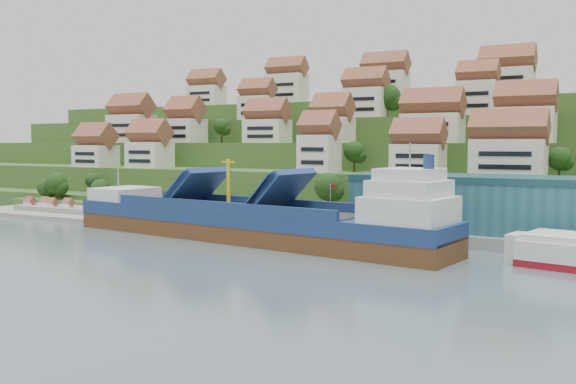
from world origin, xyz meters
The scene contains 10 objects.
ground centered at (0.00, 0.00, 0.00)m, with size 300.00×300.00×0.00m, color slate.
quay centered at (20.00, 15.00, 1.10)m, with size 180.00×14.00×2.20m, color gray.
pebble_beach centered at (-58.00, 12.00, 0.50)m, with size 45.00×20.00×1.00m, color gray.
hillside centered at (0.00, 103.55, 10.66)m, with size 260.00×128.00×31.00m.
hillside_village centered at (5.70, 61.27, 24.51)m, with size 156.85×63.04×29.59m.
hillside_trees centered at (-10.51, 46.54, 17.84)m, with size 130.38×62.65×31.48m.
warehouse centered at (52.00, 17.00, 7.20)m, with size 60.00×15.00×10.00m, color #265E68.
flagpole centered at (18.11, 10.00, 6.88)m, with size 1.28×0.16×8.00m.
beach_huts centered at (-60.00, 10.75, 2.10)m, with size 14.40×3.70×2.20m.
cargo_ship centered at (7.95, -1.27, 3.39)m, with size 81.75×23.38×17.96m.
Camera 1 is at (69.24, -101.08, 18.24)m, focal length 40.00 mm.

